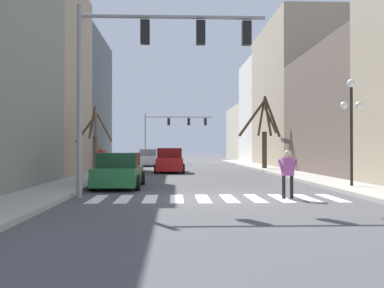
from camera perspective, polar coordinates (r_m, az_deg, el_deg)
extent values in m
plane|color=#4C4C4F|center=(15.52, 3.07, -6.94)|extent=(240.00, 240.00, 0.00)
cube|color=#ADA89E|center=(16.13, -19.26, -6.40)|extent=(2.24, 90.00, 0.15)
cube|color=tan|center=(29.67, -19.73, 7.64)|extent=(6.00, 8.09, 11.87)
cube|color=#515B66|center=(38.44, -15.62, 4.99)|extent=(6.00, 10.34, 10.84)
cube|color=#66564C|center=(30.74, 20.06, 3.78)|extent=(6.00, 13.24, 8.06)
cube|color=tan|center=(44.05, 13.12, 5.92)|extent=(6.00, 14.46, 13.35)
cube|color=beige|center=(55.73, 9.78, 3.97)|extent=(6.00, 9.82, 12.20)
cube|color=#BCB299|center=(67.41, 7.63, 1.31)|extent=(6.00, 14.25, 7.79)
cube|color=white|center=(15.70, -11.93, -6.85)|extent=(0.45, 2.60, 0.01)
cube|color=white|center=(15.57, -8.64, -6.91)|extent=(0.45, 2.60, 0.01)
cube|color=white|center=(15.50, -5.31, -6.94)|extent=(0.45, 2.60, 0.01)
cube|color=white|center=(15.48, -1.96, -6.95)|extent=(0.45, 2.60, 0.01)
cube|color=white|center=(15.52, 1.39, -6.94)|extent=(0.45, 2.60, 0.01)
cube|color=white|center=(15.60, 4.72, -6.90)|extent=(0.45, 2.60, 0.01)
cube|color=white|center=(15.74, 8.00, -6.84)|extent=(0.45, 2.60, 0.01)
cube|color=white|center=(15.92, 11.21, -6.76)|extent=(0.45, 2.60, 0.01)
cube|color=white|center=(16.15, 14.33, -6.66)|extent=(0.45, 2.60, 0.01)
cube|color=white|center=(16.43, 17.36, -6.55)|extent=(0.45, 2.60, 0.01)
cylinder|color=gray|center=(16.23, -14.11, 5.33)|extent=(0.18, 0.18, 6.77)
cylinder|color=gray|center=(16.47, -2.43, 15.83)|extent=(6.54, 0.14, 0.14)
cube|color=black|center=(16.36, -5.98, 13.95)|extent=(0.32, 0.28, 0.84)
cube|color=black|center=(16.35, 1.11, 13.95)|extent=(0.32, 0.28, 0.84)
cube|color=black|center=(16.53, 6.94, 13.79)|extent=(0.32, 0.28, 0.84)
cylinder|color=gray|center=(52.65, -5.95, 0.73)|extent=(0.18, 0.18, 5.79)
cylinder|color=gray|center=(52.66, -1.69, 3.45)|extent=(7.82, 0.14, 0.14)
cube|color=black|center=(52.63, -2.97, 2.85)|extent=(0.32, 0.28, 0.84)
cube|color=black|center=(52.65, -0.42, 2.85)|extent=(0.32, 0.28, 0.84)
cube|color=black|center=(52.76, 1.71, 2.84)|extent=(0.32, 0.28, 0.84)
cylinder|color=black|center=(20.08, 19.60, 0.90)|extent=(0.12, 0.12, 4.15)
sphere|color=white|center=(20.26, 19.58, 7.28)|extent=(0.36, 0.36, 0.36)
sphere|color=white|center=(20.04, 18.74, 4.69)|extent=(0.31, 0.31, 0.31)
sphere|color=white|center=(20.28, 20.43, 4.64)|extent=(0.31, 0.31, 0.31)
cube|color=silver|center=(43.96, -5.53, -2.04)|extent=(1.74, 4.60, 0.80)
cube|color=slate|center=(43.95, -5.53, -1.09)|extent=(1.60, 2.39, 0.66)
cylinder|color=black|center=(45.45, -6.55, -2.31)|extent=(0.22, 0.64, 0.64)
cylinder|color=black|center=(45.35, -4.32, -2.32)|extent=(0.22, 0.64, 0.64)
cylinder|color=black|center=(42.61, -6.83, -2.43)|extent=(0.22, 0.64, 0.64)
cylinder|color=black|center=(42.51, -4.45, -2.43)|extent=(0.22, 0.64, 0.64)
cube|color=#236B38|center=(20.04, -9.23, -3.91)|extent=(1.80, 4.79, 0.75)
cube|color=#133A1E|center=(20.01, -9.23, -1.98)|extent=(1.66, 2.49, 0.61)
cylinder|color=black|center=(21.65, -11.18, -4.26)|extent=(0.22, 0.64, 0.64)
cylinder|color=black|center=(21.44, -6.31, -4.31)|extent=(0.22, 0.64, 0.64)
cylinder|color=black|center=(18.72, -12.58, -4.85)|extent=(0.22, 0.64, 0.64)
cylinder|color=black|center=(18.49, -6.95, -4.91)|extent=(0.22, 0.64, 0.64)
cube|color=red|center=(32.02, -2.86, -2.55)|extent=(1.84, 4.31, 0.86)
cube|color=maroon|center=(32.00, -2.86, -1.15)|extent=(1.69, 2.24, 0.70)
cylinder|color=black|center=(30.70, -1.13, -3.17)|extent=(0.22, 0.64, 0.64)
cylinder|color=black|center=(30.72, -4.63, -3.17)|extent=(0.22, 0.64, 0.64)
cylinder|color=black|center=(33.37, -1.23, -2.96)|extent=(0.22, 0.64, 0.64)
cylinder|color=black|center=(33.39, -4.45, -2.96)|extent=(0.22, 0.64, 0.64)
cylinder|color=#4C4C51|center=(32.03, -11.26, -2.63)|extent=(0.12, 0.12, 0.81)
cylinder|color=#4C4C51|center=(32.11, -11.77, -2.62)|extent=(0.12, 0.12, 0.81)
cube|color=red|center=(32.05, -11.51, -1.32)|extent=(0.42, 0.27, 0.64)
sphere|color=#8C664C|center=(32.05, -11.51, -0.48)|extent=(0.23, 0.23, 0.23)
cylinder|color=red|center=(31.99, -11.12, -1.40)|extent=(0.29, 0.12, 0.62)
cylinder|color=red|center=(32.11, -11.91, -1.39)|extent=(0.29, 0.12, 0.62)
cylinder|color=black|center=(15.86, 12.54, -5.36)|extent=(0.12, 0.12, 0.79)
cylinder|color=black|center=(15.75, 11.57, -5.39)|extent=(0.12, 0.12, 0.79)
cube|color=#9E4C93|center=(15.76, 12.05, -2.81)|extent=(0.41, 0.27, 0.62)
sphere|color=beige|center=(15.75, 12.05, -1.15)|extent=(0.22, 0.22, 0.22)
cylinder|color=#9E4C93|center=(15.85, 12.80, -2.95)|extent=(0.28, 0.12, 0.60)
cylinder|color=#9E4C93|center=(15.68, 11.30, -2.98)|extent=(0.28, 0.12, 0.60)
cylinder|color=#473828|center=(36.19, 9.18, -0.74)|extent=(0.38, 0.38, 2.90)
cylinder|color=#473828|center=(35.55, 10.12, 3.52)|extent=(1.00, 1.87, 3.37)
cylinder|color=#473828|center=(36.86, 9.94, 3.03)|extent=(1.33, 1.18, 2.17)
cylinder|color=#473828|center=(35.78, 9.58, 3.47)|extent=(0.48, 1.27, 3.13)
cylinder|color=#473828|center=(37.17, 8.78, 3.30)|extent=(0.32, 2.02, 2.92)
cylinder|color=#473828|center=(35.64, 7.61, 3.26)|extent=(2.31, 1.14, 2.95)
cylinder|color=brown|center=(25.02, -12.15, -1.58)|extent=(0.27, 0.27, 2.24)
cylinder|color=brown|center=(24.72, -12.12, 2.34)|extent=(0.26, 0.75, 1.58)
cylinder|color=brown|center=(25.27, -11.13, 2.23)|extent=(0.90, 0.74, 1.68)
cylinder|color=brown|center=(25.36, -13.36, 1.84)|extent=(1.27, 0.63, 1.54)
cylinder|color=brown|center=(25.58, -12.56, 2.67)|extent=(0.65, 1.11, 1.81)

